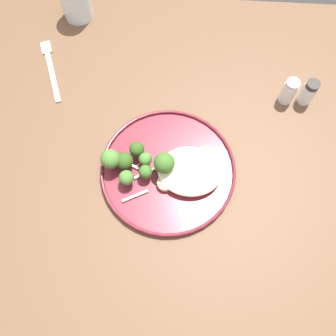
{
  "coord_description": "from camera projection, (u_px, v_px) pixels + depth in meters",
  "views": [
    {
      "loc": [
        0.04,
        -0.29,
        1.45
      ],
      "look_at": [
        0.02,
        -0.01,
        0.76
      ],
      "focal_mm": 37.82,
      "sensor_mm": 36.0,
      "label": 1
    }
  ],
  "objects": [
    {
      "name": "ground",
      "position": [
        162.0,
        235.0,
        1.45
      ],
      "size": [
        6.0,
        6.0,
        0.0
      ],
      "primitive_type": "plane",
      "color": "#2D2B28"
    },
    {
      "name": "wooden_dining_table",
      "position": [
        158.0,
        180.0,
        0.84
      ],
      "size": [
        1.4,
        1.0,
        0.74
      ],
      "color": "brown",
      "rests_on": "ground"
    },
    {
      "name": "dinner_plate",
      "position": [
        168.0,
        170.0,
        0.76
      ],
      "size": [
        0.29,
        0.29,
        0.02
      ],
      "color": "maroon",
      "rests_on": "wooden_dining_table"
    },
    {
      "name": "noodle_bed",
      "position": [
        190.0,
        171.0,
        0.74
      ],
      "size": [
        0.14,
        0.11,
        0.03
      ],
      "color": "beige",
      "rests_on": "dinner_plate"
    },
    {
      "name": "seared_scallop_center_golden",
      "position": [
        187.0,
        165.0,
        0.75
      ],
      "size": [
        0.03,
        0.03,
        0.02
      ],
      "color": "#E5C689",
      "rests_on": "dinner_plate"
    },
    {
      "name": "seared_scallop_on_noodles",
      "position": [
        194.0,
        187.0,
        0.73
      ],
      "size": [
        0.03,
        0.03,
        0.01
      ],
      "color": "beige",
      "rests_on": "dinner_plate"
    },
    {
      "name": "seared_scallop_large_seared",
      "position": [
        165.0,
        183.0,
        0.73
      ],
      "size": [
        0.03,
        0.03,
        0.01
      ],
      "color": "beige",
      "rests_on": "dinner_plate"
    },
    {
      "name": "seared_scallop_tilted_round",
      "position": [
        205.0,
        154.0,
        0.76
      ],
      "size": [
        0.04,
        0.04,
        0.01
      ],
      "color": "#E5C689",
      "rests_on": "dinner_plate"
    },
    {
      "name": "seared_scallop_right_edge",
      "position": [
        180.0,
        188.0,
        0.73
      ],
      "size": [
        0.02,
        0.02,
        0.02
      ],
      "color": "#E5C689",
      "rests_on": "dinner_plate"
    },
    {
      "name": "seared_scallop_left_edge",
      "position": [
        205.0,
        175.0,
        0.74
      ],
      "size": [
        0.03,
        0.03,
        0.01
      ],
      "color": "beige",
      "rests_on": "dinner_plate"
    },
    {
      "name": "broccoli_floret_rear_charred",
      "position": [
        126.0,
        178.0,
        0.72
      ],
      "size": [
        0.03,
        0.03,
        0.04
      ],
      "color": "#89A356",
      "rests_on": "dinner_plate"
    },
    {
      "name": "broccoli_floret_near_rim",
      "position": [
        111.0,
        159.0,
        0.72
      ],
      "size": [
        0.04,
        0.04,
        0.06
      ],
      "color": "#89A356",
      "rests_on": "dinner_plate"
    },
    {
      "name": "broccoli_floret_beside_noodles",
      "position": [
        146.0,
        172.0,
        0.73
      ],
      "size": [
        0.03,
        0.03,
        0.04
      ],
      "color": "#7A994C",
      "rests_on": "dinner_plate"
    },
    {
      "name": "broccoli_floret_center_pile",
      "position": [
        164.0,
        163.0,
        0.72
      ],
      "size": [
        0.04,
        0.04,
        0.07
      ],
      "color": "#89A356",
      "rests_on": "dinner_plate"
    },
    {
      "name": "broccoli_floret_left_leaning",
      "position": [
        124.0,
        161.0,
        0.73
      ],
      "size": [
        0.04,
        0.04,
        0.05
      ],
      "color": "#7A994C",
      "rests_on": "dinner_plate"
    },
    {
      "name": "broccoli_floret_tall_stalk",
      "position": [
        137.0,
        149.0,
        0.74
      ],
      "size": [
        0.03,
        0.03,
        0.04
      ],
      "color": "#7A994C",
      "rests_on": "dinner_plate"
    },
    {
      "name": "broccoli_floret_small_sprig",
      "position": [
        146.0,
        158.0,
        0.74
      ],
      "size": [
        0.03,
        0.03,
        0.04
      ],
      "color": "#89A356",
      "rests_on": "dinner_plate"
    },
    {
      "name": "onion_sliver_curled_piece",
      "position": [
        145.0,
        173.0,
        0.75
      ],
      "size": [
        0.04,
        0.03,
        0.0
      ],
      "primitive_type": "cube",
      "rotation": [
        0.0,
        0.0,
        0.52
      ],
      "color": "silver",
      "rests_on": "dinner_plate"
    },
    {
      "name": "onion_sliver_short_strip",
      "position": [
        170.0,
        169.0,
        0.75
      ],
      "size": [
        0.05,
        0.04,
        0.0
      ],
      "primitive_type": "cube",
      "rotation": [
        0.0,
        0.0,
        0.71
      ],
      "color": "silver",
      "rests_on": "dinner_plate"
    },
    {
      "name": "onion_sliver_pale_crescent",
      "position": [
        135.0,
        196.0,
        0.73
      ],
      "size": [
        0.05,
        0.03,
        0.0
      ],
      "primitive_type": "cube",
      "rotation": [
        0.0,
        0.0,
        0.47
      ],
      "color": "silver",
      "rests_on": "dinner_plate"
    },
    {
      "name": "onion_sliver_long_sliver",
      "position": [
        136.0,
        167.0,
        0.75
      ],
      "size": [
        0.05,
        0.03,
        0.0
      ],
      "primitive_type": "cube",
      "rotation": [
        0.0,
        0.0,
        2.71
      ],
      "color": "silver",
      "rests_on": "dinner_plate"
    },
    {
      "name": "water_glass",
      "position": [
        75.0,
        0.0,
        0.89
      ],
      "size": [
        0.08,
        0.08,
        0.11
      ],
      "color": "silver",
      "rests_on": "wooden_dining_table"
    },
    {
      "name": "dinner_fork",
      "position": [
        51.0,
        68.0,
        0.87
      ],
      "size": [
        0.08,
        0.18,
        0.0
      ],
      "color": "silver",
      "rests_on": "wooden_dining_table"
    },
    {
      "name": "salt_shaker",
      "position": [
        289.0,
        91.0,
        0.8
      ],
      "size": [
        0.03,
        0.03,
        0.07
      ],
      "color": "white",
      "rests_on": "wooden_dining_table"
    },
    {
      "name": "pepper_shaker",
      "position": [
        308.0,
        92.0,
        0.8
      ],
      "size": [
        0.03,
        0.03,
        0.07
      ],
      "color": "white",
      "rests_on": "wooden_dining_table"
    }
  ]
}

